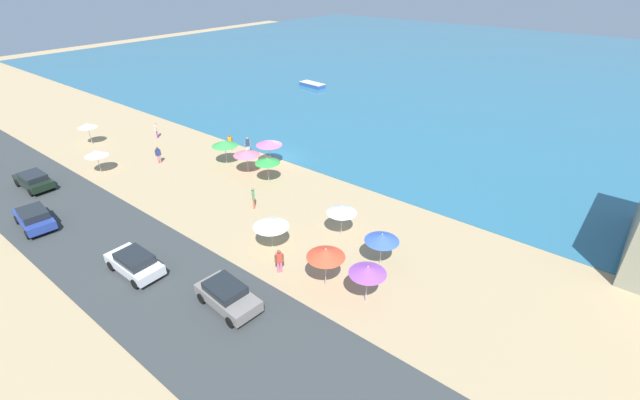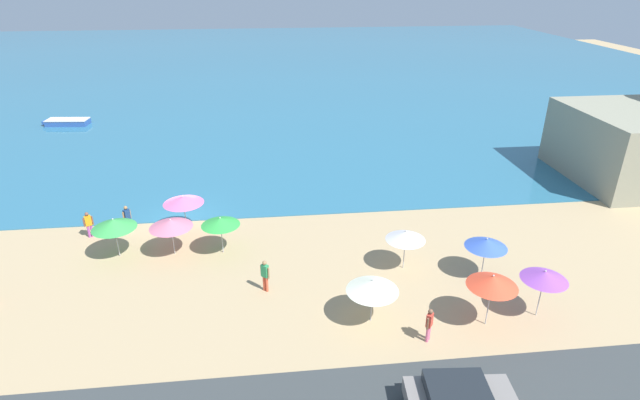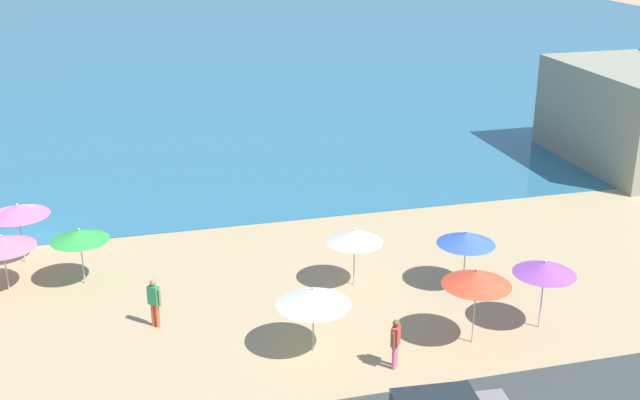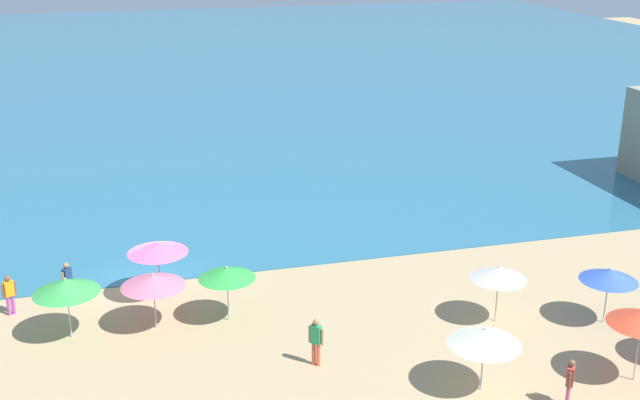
{
  "view_description": "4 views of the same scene",
  "coord_description": "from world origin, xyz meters",
  "px_view_note": "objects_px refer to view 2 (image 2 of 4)",
  "views": [
    {
      "loc": [
        27.37,
        -27.61,
        16.92
      ],
      "look_at": [
        9.94,
        -5.79,
        1.32
      ],
      "focal_mm": 24.0,
      "sensor_mm": 36.0,
      "label": 1
    },
    {
      "loc": [
        5.65,
        -29.34,
        14.96
      ],
      "look_at": [
        8.8,
        -0.92,
        1.52
      ],
      "focal_mm": 28.0,
      "sensor_mm": 36.0,
      "label": 2
    },
    {
      "loc": [
        4.5,
        -33.0,
        13.74
      ],
      "look_at": [
        12.82,
        -1.46,
        1.45
      ],
      "focal_mm": 45.0,
      "sensor_mm": 36.0,
      "label": 3
    },
    {
      "loc": [
        -1.03,
        -31.7,
        14.6
      ],
      "look_at": [
        8.36,
        2.8,
        2.06
      ],
      "focal_mm": 45.0,
      "sensor_mm": 36.0,
      "label": 4
    }
  ],
  "objects_px": {
    "beach_umbrella_1": "(486,243)",
    "beach_umbrella_6": "(373,286)",
    "beach_umbrella_8": "(114,224)",
    "bather_4": "(265,274)",
    "beach_umbrella_2": "(406,236)",
    "bather_5": "(429,323)",
    "beach_umbrella_4": "(220,222)",
    "beach_umbrella_7": "(183,200)",
    "parked_car_3": "(459,398)",
    "beach_umbrella_5": "(493,281)",
    "bather_1": "(89,223)",
    "beach_umbrella_3": "(545,276)",
    "beach_umbrella_10": "(171,224)",
    "bather_2": "(127,217)",
    "skiff_nearshore": "(67,122)"
  },
  "relations": [
    {
      "from": "beach_umbrella_2",
      "to": "beach_umbrella_6",
      "type": "distance_m",
      "value": 4.99
    },
    {
      "from": "bather_1",
      "to": "bather_4",
      "type": "relative_size",
      "value": 0.94
    },
    {
      "from": "beach_umbrella_6",
      "to": "beach_umbrella_10",
      "type": "distance_m",
      "value": 12.23
    },
    {
      "from": "bather_2",
      "to": "beach_umbrella_7",
      "type": "bearing_deg",
      "value": -8.58
    },
    {
      "from": "bather_1",
      "to": "beach_umbrella_3",
      "type": "bearing_deg",
      "value": -23.68
    },
    {
      "from": "beach_umbrella_6",
      "to": "bather_1",
      "type": "bearing_deg",
      "value": 147.74
    },
    {
      "from": "beach_umbrella_8",
      "to": "bather_1",
      "type": "distance_m",
      "value": 3.57
    },
    {
      "from": "beach_umbrella_3",
      "to": "beach_umbrella_6",
      "type": "distance_m",
      "value": 7.86
    },
    {
      "from": "beach_umbrella_2",
      "to": "bather_5",
      "type": "xyz_separation_m",
      "value": [
        -0.45,
        -5.83,
        -1.07
      ]
    },
    {
      "from": "beach_umbrella_2",
      "to": "beach_umbrella_5",
      "type": "relative_size",
      "value": 0.86
    },
    {
      "from": "beach_umbrella_4",
      "to": "beach_umbrella_1",
      "type": "bearing_deg",
      "value": -15.82
    },
    {
      "from": "beach_umbrella_8",
      "to": "bather_4",
      "type": "relative_size",
      "value": 1.38
    },
    {
      "from": "bather_1",
      "to": "skiff_nearshore",
      "type": "height_order",
      "value": "bather_1"
    },
    {
      "from": "beach_umbrella_6",
      "to": "beach_umbrella_7",
      "type": "distance_m",
      "value": 13.55
    },
    {
      "from": "beach_umbrella_3",
      "to": "beach_umbrella_7",
      "type": "height_order",
      "value": "beach_umbrella_7"
    },
    {
      "from": "beach_umbrella_2",
      "to": "bather_5",
      "type": "bearing_deg",
      "value": -94.43
    },
    {
      "from": "beach_umbrella_3",
      "to": "bather_1",
      "type": "relative_size",
      "value": 1.51
    },
    {
      "from": "bather_2",
      "to": "parked_car_3",
      "type": "xyz_separation_m",
      "value": [
        15.24,
        -15.75,
        -0.17
      ]
    },
    {
      "from": "beach_umbrella_10",
      "to": "parked_car_3",
      "type": "distance_m",
      "value": 17.55
    },
    {
      "from": "beach_umbrella_1",
      "to": "beach_umbrella_10",
      "type": "bearing_deg",
      "value": 166.27
    },
    {
      "from": "beach_umbrella_4",
      "to": "bather_1",
      "type": "height_order",
      "value": "beach_umbrella_4"
    },
    {
      "from": "beach_umbrella_7",
      "to": "bather_5",
      "type": "distance_m",
      "value": 16.31
    },
    {
      "from": "beach_umbrella_4",
      "to": "bather_2",
      "type": "distance_m",
      "value": 6.8
    },
    {
      "from": "beach_umbrella_4",
      "to": "bather_1",
      "type": "xyz_separation_m",
      "value": [
        -8.11,
        2.72,
        -1.06
      ]
    },
    {
      "from": "beach_umbrella_2",
      "to": "beach_umbrella_5",
      "type": "xyz_separation_m",
      "value": [
        2.54,
        -5.05,
        0.35
      ]
    },
    {
      "from": "beach_umbrella_3",
      "to": "beach_umbrella_5",
      "type": "distance_m",
      "value": 2.66
    },
    {
      "from": "beach_umbrella_7",
      "to": "bather_4",
      "type": "distance_m",
      "value": 8.28
    },
    {
      "from": "parked_car_3",
      "to": "beach_umbrella_6",
      "type": "bearing_deg",
      "value": 110.15
    },
    {
      "from": "beach_umbrella_5",
      "to": "skiff_nearshore",
      "type": "xyz_separation_m",
      "value": [
        -30.07,
        35.15,
        -2.0
      ]
    },
    {
      "from": "beach_umbrella_3",
      "to": "beach_umbrella_10",
      "type": "xyz_separation_m",
      "value": [
        -17.81,
        7.57,
        -0.27
      ]
    },
    {
      "from": "beach_umbrella_7",
      "to": "beach_umbrella_3",
      "type": "bearing_deg",
      "value": -29.98
    },
    {
      "from": "beach_umbrella_10",
      "to": "skiff_nearshore",
      "type": "distance_m",
      "value": 31.09
    },
    {
      "from": "beach_umbrella_4",
      "to": "bather_2",
      "type": "xyz_separation_m",
      "value": [
        -5.94,
        3.15,
        -1.0
      ]
    },
    {
      "from": "beach_umbrella_2",
      "to": "bather_1",
      "type": "xyz_separation_m",
      "value": [
        -18.0,
        5.46,
        -1.08
      ]
    },
    {
      "from": "beach_umbrella_7",
      "to": "beach_umbrella_10",
      "type": "relative_size",
      "value": 1.05
    },
    {
      "from": "beach_umbrella_5",
      "to": "beach_umbrella_6",
      "type": "height_order",
      "value": "beach_umbrella_5"
    },
    {
      "from": "beach_umbrella_4",
      "to": "bather_5",
      "type": "height_order",
      "value": "beach_umbrella_4"
    },
    {
      "from": "beach_umbrella_1",
      "to": "beach_umbrella_6",
      "type": "height_order",
      "value": "beach_umbrella_6"
    },
    {
      "from": "beach_umbrella_2",
      "to": "beach_umbrella_1",
      "type": "bearing_deg",
      "value": -16.71
    },
    {
      "from": "beach_umbrella_5",
      "to": "bather_1",
      "type": "distance_m",
      "value": 23.12
    },
    {
      "from": "bather_2",
      "to": "parked_car_3",
      "type": "bearing_deg",
      "value": -45.94
    },
    {
      "from": "beach_umbrella_4",
      "to": "beach_umbrella_7",
      "type": "bearing_deg",
      "value": 132.12
    },
    {
      "from": "beach_umbrella_5",
      "to": "parked_car_3",
      "type": "height_order",
      "value": "beach_umbrella_5"
    },
    {
      "from": "beach_umbrella_7",
      "to": "beach_umbrella_1",
      "type": "bearing_deg",
      "value": -21.96
    },
    {
      "from": "beach_umbrella_4",
      "to": "beach_umbrella_8",
      "type": "distance_m",
      "value": 5.83
    },
    {
      "from": "beach_umbrella_8",
      "to": "parked_car_3",
      "type": "xyz_separation_m",
      "value": [
        15.12,
        -12.82,
        -1.25
      ]
    },
    {
      "from": "beach_umbrella_7",
      "to": "bather_4",
      "type": "relative_size",
      "value": 1.43
    },
    {
      "from": "beach_umbrella_8",
      "to": "bather_2",
      "type": "relative_size",
      "value": 1.39
    },
    {
      "from": "bather_4",
      "to": "parked_car_3",
      "type": "relative_size",
      "value": 0.44
    },
    {
      "from": "beach_umbrella_8",
      "to": "beach_umbrella_7",
      "type": "bearing_deg",
      "value": 34.57
    }
  ]
}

